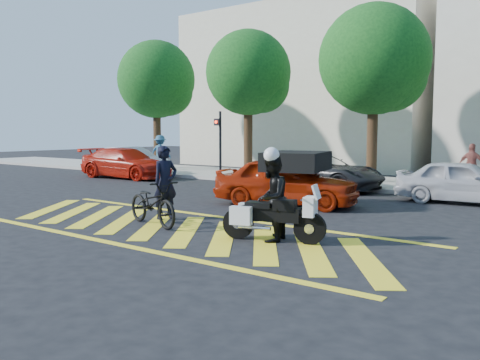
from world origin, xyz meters
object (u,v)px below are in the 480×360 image
Objects in this scene: police_motorcycle at (272,216)px; parked_mid_right at (463,182)px; officer_bike at (165,183)px; red_convertible at (287,181)px; parked_left at (126,163)px; bicycle at (153,203)px; officer_moto at (271,198)px; parked_far_left at (131,161)px; parked_mid_left at (321,172)px.

parked_mid_right is (1.79, 8.30, 0.16)m from police_motorcycle.
red_convertible is (1.30, 3.91, -0.21)m from officer_bike.
red_convertible is at bearing 102.26° from police_motorcycle.
parked_mid_right is at bearing -91.06° from parked_left.
red_convertible is 5.68m from parked_mid_right.
bicycle is at bearing 145.47° from parked_mid_right.
officer_moto is 0.45× the size of parked_mid_right.
bicycle reaches higher than police_motorcycle.
officer_bike reaches higher than officer_moto.
officer_bike is 12.02m from parked_left.
red_convertible is at bearing 3.78° from bicycle.
red_convertible is 12.43m from parked_far_left.
officer_moto is 15.46m from parked_left.
bicycle is 0.97× the size of police_motorcycle.
bicycle is 0.48× the size of red_convertible.
bicycle is 12.85m from parked_left.
parked_left is (-13.51, 7.56, 0.19)m from police_motorcycle.
officer_moto is at bearing 163.98° from parked_mid_right.
parked_mid_left is at bearing 0.84° from red_convertible.
parked_far_left is (-14.21, 8.46, 0.20)m from police_motorcycle.
parked_mid_right is at bearing -61.99° from red_convertible.
officer_bike is 0.39× the size of parked_mid_left.
red_convertible is 1.09× the size of parked_mid_right.
parked_left is (-9.78, 6.97, -0.23)m from officer_bike.
officer_moto is 16.52m from parked_far_left.
red_convertible is 0.88× the size of parked_left.
red_convertible is at bearing -108.56° from parked_far_left.
parked_mid_left is (-3.59, 8.95, -0.22)m from officer_moto.
officer_bike is 0.47× the size of parked_mid_right.
parked_far_left reaches higher than parked_mid_left.
police_motorcycle is 8.49m from parked_mid_right.
police_motorcycle is at bearing -87.41° from officer_bike.
police_motorcycle is at bearing -71.18° from bicycle.
police_motorcycle is (3.72, -0.59, -0.43)m from officer_bike.
parked_mid_left is at bearing 10.76° from officer_bike.
parked_far_left is (-11.78, 3.96, -0.02)m from red_convertible.
officer_bike is at bearing -126.88° from parked_far_left.
officer_moto is 0.41× the size of red_convertible.
parked_mid_left is at bearing 79.27° from parked_mid_right.
parked_mid_left is at bearing -87.27° from parked_far_left.
parked_left is at bearing 66.08° from officer_bike.
police_motorcycle is 0.44× the size of parked_mid_left.
bicycle is at bearing -131.32° from parked_left.
officer_bike is at bearing 147.73° from red_convertible.
parked_left is (0.70, -0.90, -0.00)m from parked_far_left.
parked_mid_left is (0.12, 8.37, -0.27)m from officer_bike.
officer_bike is 0.91× the size of bicycle.
officer_bike is 8.38m from parked_mid_left.
red_convertible reaches higher than parked_left.
officer_moto is 8.49m from parked_mid_right.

